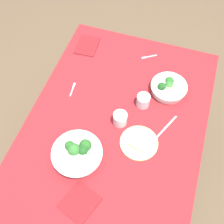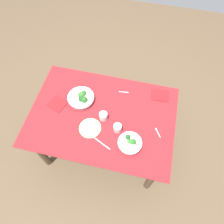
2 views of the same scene
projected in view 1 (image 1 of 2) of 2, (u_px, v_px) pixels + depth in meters
name	position (u px, v px, depth m)	size (l,w,h in m)	color
ground_plane	(114.00, 170.00, 2.21)	(6.00, 6.00, 0.00)	brown
dining_table	(115.00, 133.00, 1.68)	(1.40, 0.98, 0.73)	maroon
broccoli_bowl_far	(168.00, 87.00, 1.68)	(0.22, 0.22, 0.09)	white
broccoli_bowl_near	(78.00, 153.00, 1.46)	(0.26, 0.26, 0.10)	white
bread_side_plate	(139.00, 143.00, 1.52)	(0.21, 0.21, 0.03)	#B7D684
water_glass_center	(120.00, 119.00, 1.56)	(0.08, 0.08, 0.08)	silver
water_glass_side	(143.00, 101.00, 1.63)	(0.08, 0.08, 0.08)	silver
fork_by_far_bowl	(148.00, 57.00, 1.85)	(0.07, 0.09, 0.00)	#B7B7BC
fork_by_near_bowl	(73.00, 89.00, 1.71)	(0.10, 0.02, 0.00)	#B7B7BC
table_knife_left	(165.00, 128.00, 1.57)	(0.21, 0.01, 0.00)	#B7B7BC
napkin_folded_upper	(80.00, 202.00, 1.36)	(0.16, 0.15, 0.01)	maroon
napkin_folded_lower	(87.00, 45.00, 1.90)	(0.18, 0.14, 0.01)	maroon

